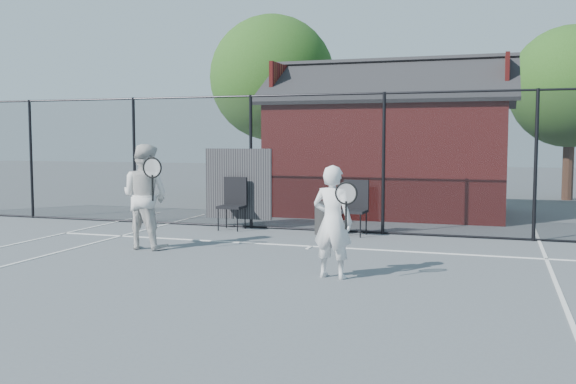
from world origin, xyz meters
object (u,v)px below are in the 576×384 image
(clubhouse, at_px, (390,154))
(player_front, at_px, (333,222))
(chair_left, at_px, (232,204))
(waste_bin, at_px, (326,218))
(player_back, at_px, (145,196))
(chair_right, at_px, (353,209))

(clubhouse, relative_size, player_front, 3.95)
(chair_left, bearing_deg, clubhouse, 56.86)
(clubhouse, relative_size, chair_left, 5.72)
(clubhouse, bearing_deg, chair_left, -122.53)
(clubhouse, relative_size, waste_bin, 9.34)
(player_front, distance_m, waste_bin, 4.31)
(player_front, xyz_separation_m, player_back, (-3.91, 1.40, 0.14))
(clubhouse, xyz_separation_m, chair_right, (-0.06, -4.40, -1.04))
(player_front, distance_m, chair_right, 4.17)
(clubhouse, xyz_separation_m, chair_left, (-2.81, -4.40, -1.04))
(player_back, xyz_separation_m, chair_left, (0.56, 2.72, -0.40))
(clubhouse, xyz_separation_m, waste_bin, (-0.64, -4.40, -1.26))
(clubhouse, xyz_separation_m, player_back, (-3.37, -7.12, -0.64))
(chair_left, height_order, waste_bin, chair_left)
(clubhouse, distance_m, player_back, 7.90)
(player_front, xyz_separation_m, waste_bin, (-1.18, 4.12, -0.48))
(clubhouse, bearing_deg, waste_bin, -98.32)
(chair_left, bearing_deg, waste_bin, -0.61)
(player_back, height_order, waste_bin, player_back)
(player_back, bearing_deg, clubhouse, 64.67)
(player_front, xyz_separation_m, chair_right, (-0.60, 4.12, -0.26))
(chair_right, bearing_deg, player_back, -136.69)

